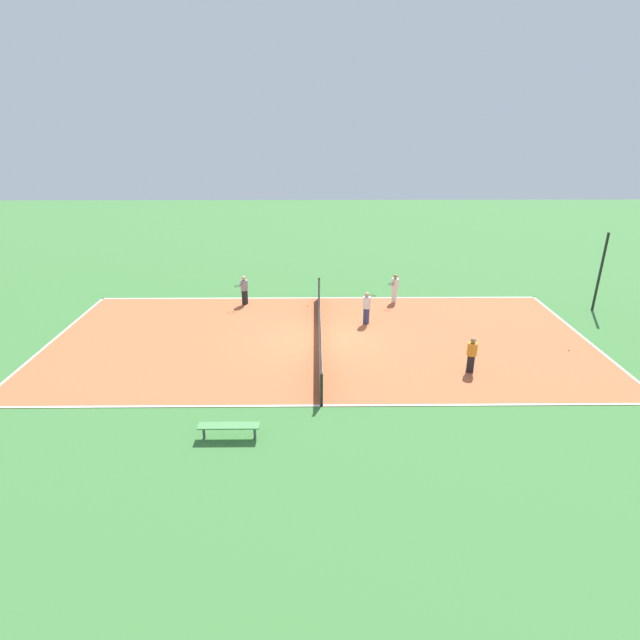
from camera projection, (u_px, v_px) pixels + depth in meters
ground_plane at (320, 340)px, 21.21m from camera, size 80.00×80.00×0.00m
court_surface at (320, 339)px, 21.20m from camera, size 10.73×22.73×0.02m
tennis_net at (320, 327)px, 20.99m from camera, size 10.53×0.10×1.12m
bench at (229, 427)px, 14.49m from camera, size 0.36×1.79×0.45m
player_baseline_gray at (244, 288)px, 24.92m from camera, size 0.99×0.68×1.48m
player_far_white at (367, 306)px, 22.54m from camera, size 0.98×0.73×1.50m
player_near_white at (395, 287)px, 25.20m from camera, size 0.98×0.73×1.48m
player_center_orange at (472, 353)px, 18.18m from camera, size 0.44×0.44×1.37m
tennis_ball_right_alley at (308, 305)px, 24.96m from camera, size 0.07×0.07×0.07m
tennis_ball_left_sideline at (569, 350)px, 20.14m from camera, size 0.07×0.07×0.07m
fence_post_back_left at (600, 273)px, 23.76m from camera, size 0.12×0.12×3.85m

